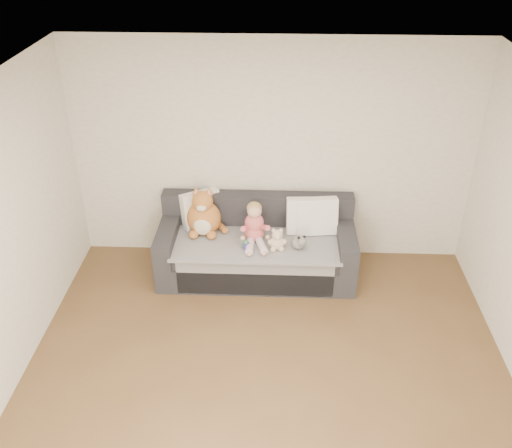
{
  "coord_description": "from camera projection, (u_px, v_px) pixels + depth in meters",
  "views": [
    {
      "loc": [
        0.06,
        -3.38,
        3.89
      ],
      "look_at": [
        -0.16,
        1.87,
        0.75
      ],
      "focal_mm": 40.0,
      "sensor_mm": 36.0,
      "label": 1
    }
  ],
  "objects": [
    {
      "name": "toddler",
      "position": [
        255.0,
        226.0,
        6.24
      ],
      "size": [
        0.33,
        0.48,
        0.47
      ],
      "rotation": [
        0.0,
        0.0,
        0.12
      ],
      "color": "#CB476B",
      "rests_on": "sofa"
    },
    {
      "name": "room_shell",
      "position": [
        268.0,
        258.0,
        4.59
      ],
      "size": [
        5.0,
        5.0,
        5.0
      ],
      "color": "brown",
      "rests_on": "ground"
    },
    {
      "name": "sofa",
      "position": [
        257.0,
        249.0,
        6.51
      ],
      "size": [
        2.2,
        0.94,
        0.85
      ],
      "color": "#252429",
      "rests_on": "ground"
    },
    {
      "name": "cushion_right_front",
      "position": [
        317.0,
        216.0,
        6.4
      ],
      "size": [
        0.48,
        0.26,
        0.44
      ],
      "rotation": [
        0.0,
        0.0,
        0.12
      ],
      "color": "white",
      "rests_on": "sofa"
    },
    {
      "name": "cushion_left",
      "position": [
        201.0,
        209.0,
        6.56
      ],
      "size": [
        0.49,
        0.41,
        0.43
      ],
      "rotation": [
        0.0,
        0.0,
        0.56
      ],
      "color": "white",
      "rests_on": "sofa"
    },
    {
      "name": "plush_cat",
      "position": [
        204.0,
        216.0,
        6.4
      ],
      "size": [
        0.47,
        0.4,
        0.59
      ],
      "rotation": [
        0.0,
        0.0,
        -0.02
      ],
      "color": "#BA5629",
      "rests_on": "sofa"
    },
    {
      "name": "sippy_cup",
      "position": [
        246.0,
        244.0,
        6.17
      ],
      "size": [
        0.11,
        0.07,
        0.12
      ],
      "rotation": [
        0.0,
        0.0,
        -0.16
      ],
      "color": "#433796",
      "rests_on": "sofa"
    },
    {
      "name": "cushion_right_back",
      "position": [
        307.0,
        216.0,
        6.41
      ],
      "size": [
        0.46,
        0.22,
        0.43
      ],
      "rotation": [
        0.0,
        0.0,
        0.05
      ],
      "color": "white",
      "rests_on": "sofa"
    },
    {
      "name": "teddy_bear",
      "position": [
        277.0,
        241.0,
        6.15
      ],
      "size": [
        0.21,
        0.15,
        0.26
      ],
      "rotation": [
        0.0,
        0.0,
        0.1
      ],
      "color": "beige",
      "rests_on": "sofa"
    },
    {
      "name": "plush_cow",
      "position": [
        299.0,
        242.0,
        6.18
      ],
      "size": [
        0.16,
        0.23,
        0.19
      ],
      "rotation": [
        0.0,
        0.0,
        0.37
      ],
      "color": "white",
      "rests_on": "sofa"
    }
  ]
}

